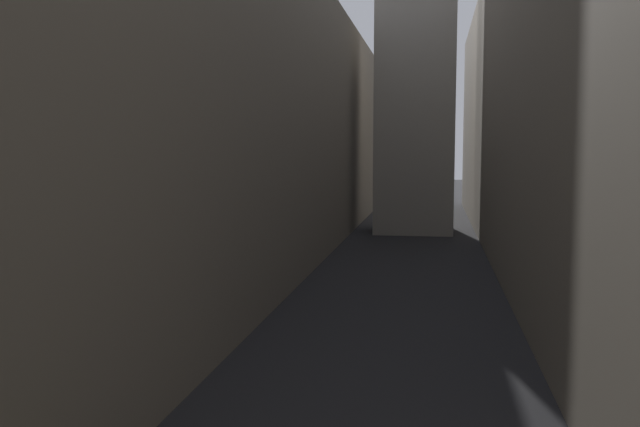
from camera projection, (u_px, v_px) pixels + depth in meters
name	position (u px, v px, depth m)	size (l,w,h in m)	color
ground_plane	(400.00, 284.00, 37.53)	(264.00, 264.00, 0.00)	#232326
building_block_left	(202.00, 119.00, 40.63)	(13.16, 108.00, 18.57)	gray
building_block_right	(631.00, 90.00, 36.45)	(13.37, 108.00, 21.31)	#756B5B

